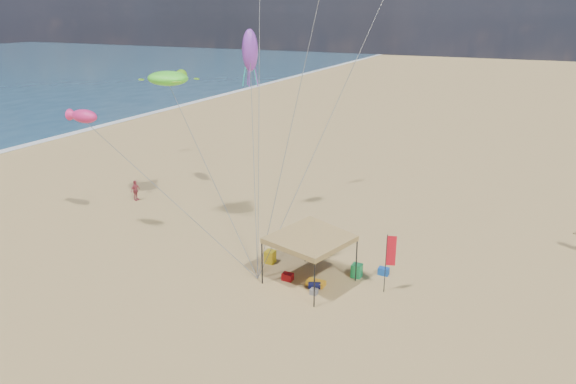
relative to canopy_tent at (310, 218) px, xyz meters
The scene contains 18 objects.
ground 4.20m from the canopy_tent, 144.99° to the right, with size 280.00×280.00×0.00m, color tan.
canopy_tent is the anchor object (origin of this frame).
feather_flag 4.13m from the canopy_tent, 10.68° to the left, with size 0.45×0.16×3.03m.
cooler_red 3.44m from the canopy_tent, 164.83° to the right, with size 0.54×0.38×0.38m, color #A50D11.
cooler_blue 5.12m from the canopy_tent, 37.36° to the left, with size 0.54×0.38×0.38m, color #1347A0.
bag_navy 3.34m from the canopy_tent, 45.02° to the right, with size 0.36×0.36×0.60m, color black.
bag_orange 5.09m from the canopy_tent, 106.95° to the left, with size 0.36×0.36×0.60m, color #CF500B.
chair_green 3.99m from the canopy_tent, 38.75° to the left, with size 0.50×0.50×0.70m, color #1C9D4F.
chair_yellow 4.29m from the canopy_tent, 158.93° to the left, with size 0.50×0.50×0.70m, color yellow.
crate_grey 3.52m from the canopy_tent, 55.91° to the right, with size 0.34×0.30×0.28m, color slate.
beach_cart 3.30m from the canopy_tent, 30.18° to the right, with size 0.90×0.50×0.24m, color orange.
person_near_a 3.98m from the canopy_tent, 96.10° to the left, with size 0.70×0.46×1.92m, color tan.
person_near_b 3.97m from the canopy_tent, 118.44° to the left, with size 0.82×0.64×1.69m, color #3A444F.
person_near_c 4.49m from the canopy_tent, 104.72° to the left, with size 1.09×0.63×1.68m, color white.
person_far_a 17.25m from the canopy_tent, 160.40° to the left, with size 0.87×0.36×1.48m, color #B54550.
turtle_kite 12.91m from the canopy_tent, 160.68° to the left, with size 2.57×2.06×0.86m, color #57FF34.
fish_kite 14.54m from the canopy_tent, behind, with size 1.76×0.88×0.78m, color #E52771.
squid_kite 12.42m from the canopy_tent, 135.16° to the left, with size 0.97×0.97×2.52m, color purple.
Camera 1 is at (11.30, -20.48, 13.00)m, focal length 33.11 mm.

